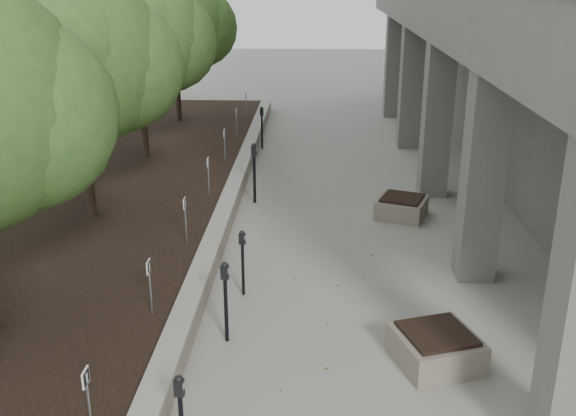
% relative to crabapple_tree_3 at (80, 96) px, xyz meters
% --- Properties ---
extents(retaining_wall, '(0.39, 26.00, 0.50)m').
position_rel_crabapple_tree_3_xyz_m(retaining_wall, '(2.97, 1.00, -2.87)').
color(retaining_wall, gray).
rests_on(retaining_wall, ground).
extents(planting_bed, '(7.00, 26.00, 0.40)m').
position_rel_crabapple_tree_3_xyz_m(planting_bed, '(-0.70, 1.00, -2.92)').
color(planting_bed, black).
rests_on(planting_bed, ground).
extents(crabapple_tree_3, '(4.60, 4.00, 5.44)m').
position_rel_crabapple_tree_3_xyz_m(crabapple_tree_3, '(0.00, 0.00, 0.00)').
color(crabapple_tree_3, '#335A22').
rests_on(crabapple_tree_3, planting_bed).
extents(crabapple_tree_4, '(4.60, 4.00, 5.44)m').
position_rel_crabapple_tree_3_xyz_m(crabapple_tree_4, '(0.00, 5.00, 0.00)').
color(crabapple_tree_4, '#335A22').
rests_on(crabapple_tree_4, planting_bed).
extents(crabapple_tree_5, '(4.60, 4.00, 5.44)m').
position_rel_crabapple_tree_3_xyz_m(crabapple_tree_5, '(0.00, 10.00, 0.00)').
color(crabapple_tree_5, '#335A22').
rests_on(crabapple_tree_5, planting_bed).
extents(parking_sign_2, '(0.04, 0.22, 0.96)m').
position_rel_crabapple_tree_3_xyz_m(parking_sign_2, '(2.45, -7.50, -2.24)').
color(parking_sign_2, black).
rests_on(parking_sign_2, planting_bed).
extents(parking_sign_3, '(0.04, 0.22, 0.96)m').
position_rel_crabapple_tree_3_xyz_m(parking_sign_3, '(2.45, -4.50, -2.24)').
color(parking_sign_3, black).
rests_on(parking_sign_3, planting_bed).
extents(parking_sign_4, '(0.04, 0.22, 0.96)m').
position_rel_crabapple_tree_3_xyz_m(parking_sign_4, '(2.45, -1.50, -2.24)').
color(parking_sign_4, black).
rests_on(parking_sign_4, planting_bed).
extents(parking_sign_5, '(0.04, 0.22, 0.96)m').
position_rel_crabapple_tree_3_xyz_m(parking_sign_5, '(2.45, 1.50, -2.24)').
color(parking_sign_5, black).
rests_on(parking_sign_5, planting_bed).
extents(parking_sign_6, '(0.04, 0.22, 0.96)m').
position_rel_crabapple_tree_3_xyz_m(parking_sign_6, '(2.45, 4.50, -2.24)').
color(parking_sign_6, black).
rests_on(parking_sign_6, planting_bed).
extents(parking_sign_7, '(0.04, 0.22, 0.96)m').
position_rel_crabapple_tree_3_xyz_m(parking_sign_7, '(2.45, 7.50, -2.24)').
color(parking_sign_7, black).
rests_on(parking_sign_7, planting_bed).
extents(parking_sign_8, '(0.04, 0.22, 0.96)m').
position_rel_crabapple_tree_3_xyz_m(parking_sign_8, '(2.45, 10.50, -2.24)').
color(parking_sign_8, black).
rests_on(parking_sign_8, planting_bed).
extents(parking_meter_2, '(0.15, 0.13, 1.28)m').
position_rel_crabapple_tree_3_xyz_m(parking_meter_2, '(3.77, -2.99, -2.48)').
color(parking_meter_2, black).
rests_on(parking_meter_2, ground).
extents(parking_meter_3, '(0.16, 0.12, 1.40)m').
position_rel_crabapple_tree_3_xyz_m(parking_meter_3, '(3.68, -4.61, -2.42)').
color(parking_meter_3, black).
rests_on(parking_meter_3, ground).
extents(parking_meter_4, '(0.16, 0.12, 1.58)m').
position_rel_crabapple_tree_3_xyz_m(parking_meter_4, '(3.53, 2.10, -2.33)').
color(parking_meter_4, black).
rests_on(parking_meter_4, ground).
extents(parking_meter_5, '(0.14, 0.10, 1.42)m').
position_rel_crabapple_tree_3_xyz_m(parking_meter_5, '(3.29, 7.55, -2.41)').
color(parking_meter_5, black).
rests_on(parking_meter_5, ground).
extents(planter_front, '(1.47, 1.47, 0.54)m').
position_rel_crabapple_tree_3_xyz_m(planter_front, '(6.95, -5.10, -2.85)').
color(planter_front, gray).
rests_on(planter_front, ground).
extents(planter_back, '(1.42, 1.42, 0.51)m').
position_rel_crabapple_tree_3_xyz_m(planter_back, '(7.19, 1.22, -2.86)').
color(planter_back, gray).
rests_on(planter_back, ground).
extents(berry_scatter, '(3.30, 14.10, 0.02)m').
position_rel_crabapple_tree_3_xyz_m(berry_scatter, '(4.70, -3.00, -3.11)').
color(berry_scatter, maroon).
rests_on(berry_scatter, ground).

